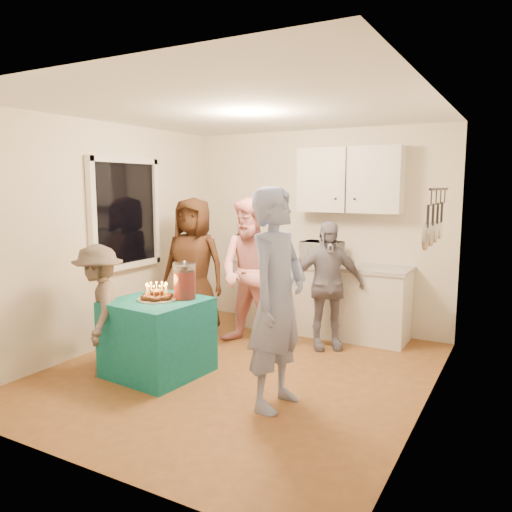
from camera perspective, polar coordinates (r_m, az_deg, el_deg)
The scene contains 19 objects.
floor at distance 5.22m, azimuth -1.90°, elevation -13.09°, with size 4.00×4.00×0.00m, color brown.
ceiling at distance 4.92m, azimuth -2.05°, elevation 16.45°, with size 4.00×4.00×0.00m, color white.
back_wall at distance 6.69m, azimuth 6.84°, elevation 3.01°, with size 3.60×3.60×0.00m, color silver.
left_wall at distance 6.02m, azimuth -16.87°, elevation 2.16°, with size 4.00×4.00×0.00m, color silver.
right_wall at distance 4.28m, azimuth 19.23°, elevation -0.22°, with size 4.00×4.00×0.00m, color silver.
window_night at distance 6.19m, azimuth -14.78°, elevation 4.72°, with size 0.04×1.00×1.20m, color black.
counter at distance 6.48m, azimuth 7.36°, elevation -4.97°, with size 2.20×0.58×0.86m, color white.
countertop at distance 6.39m, azimuth 7.43°, elevation -0.99°, with size 2.24×0.62×0.05m, color beige.
upper_cabinet at distance 6.35m, azimuth 10.66°, elevation 8.53°, with size 1.30×0.30×0.80m, color white.
pot_rack at distance 4.95m, azimuth 19.85°, elevation 4.31°, with size 0.12×1.00×0.60m, color black.
microwave at distance 6.36m, azimuth 7.49°, elevation 0.44°, with size 0.49×0.33×0.27m, color white.
party_table at distance 5.15m, azimuth -11.16°, elevation -9.06°, with size 0.85×0.85×0.76m, color #0F6869.
donut_cake at distance 5.02m, azimuth -11.28°, elevation -3.95°, with size 0.38×0.38×0.18m, color #381C0C, non-canonical shape.
punch_jar at distance 5.01m, azimuth -8.17°, elevation -2.97°, with size 0.22×0.22×0.34m, color #AC160D.
man_birthday at distance 4.21m, azimuth 2.41°, elevation -4.91°, with size 0.69×0.45×1.88m, color #8694C3.
woman_back_left at distance 6.35m, azimuth -7.15°, elevation -1.19°, with size 0.85×0.55×1.74m, color brown.
woman_back_center at distance 5.81m, azimuth -0.38°, elevation -1.91°, with size 0.85×0.66×1.75m, color pink.
woman_back_right at distance 5.80m, azimuth 8.04°, elevation -3.33°, with size 0.87×0.36×1.49m, color black.
child_near_left at distance 5.23m, azimuth -17.46°, elevation -5.88°, with size 0.85×0.49×1.31m, color #4C423D.
Camera 1 is at (2.49, -4.18, 1.88)m, focal length 35.00 mm.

